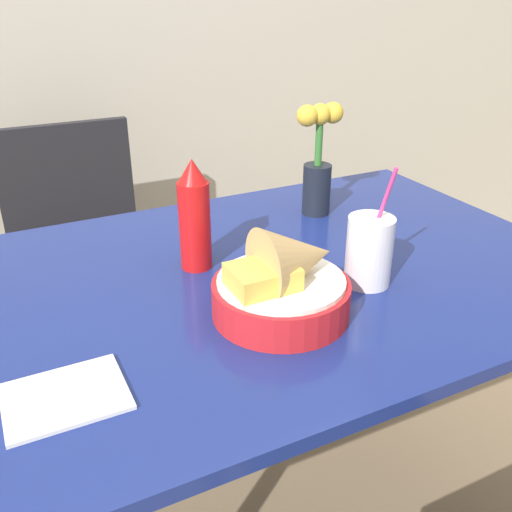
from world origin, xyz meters
name	(u,v)px	position (x,y,z in m)	size (l,w,h in m)	color
dining_table	(249,317)	(0.00, 0.00, 0.65)	(1.29, 0.82, 0.74)	navy
chair_far_window	(80,241)	(-0.18, 0.81, 0.52)	(0.40, 0.40, 0.86)	black
food_basket	(285,283)	(-0.01, -0.15, 0.80)	(0.23, 0.23, 0.16)	red
ketchup_bottle	(194,217)	(-0.07, 0.08, 0.84)	(0.06, 0.06, 0.21)	red
drink_cup	(369,253)	(0.18, -0.12, 0.80)	(0.08, 0.08, 0.23)	silver
flower_vase	(318,161)	(0.28, 0.21, 0.87)	(0.11, 0.06, 0.26)	black
napkin	(65,397)	(-0.37, -0.21, 0.74)	(0.16, 0.13, 0.01)	white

